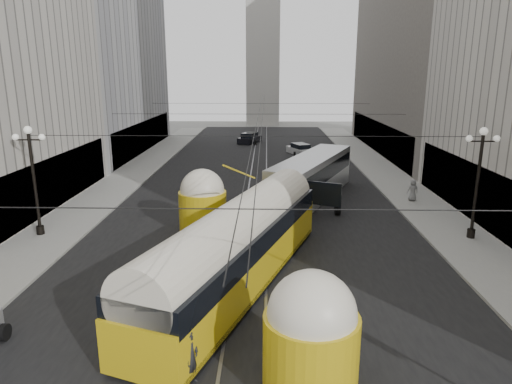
{
  "coord_description": "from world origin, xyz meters",
  "views": [
    {
      "loc": [
        0.73,
        -7.17,
        9.37
      ],
      "look_at": [
        0.23,
        14.67,
        3.67
      ],
      "focal_mm": 32.0,
      "sensor_mm": 36.0,
      "label": 1
    }
  ],
  "objects_px": {
    "streetcar": "(238,245)",
    "pedestrian_crossing_a": "(190,358)",
    "city_bus": "(312,175)",
    "pedestrian_sidewalk_right": "(413,190)"
  },
  "relations": [
    {
      "from": "streetcar",
      "to": "pedestrian_sidewalk_right",
      "type": "xyz_separation_m",
      "value": [
        12.13,
        13.95,
        -0.98
      ]
    },
    {
      "from": "city_bus",
      "to": "pedestrian_sidewalk_right",
      "type": "height_order",
      "value": "city_bus"
    },
    {
      "from": "city_bus",
      "to": "pedestrian_crossing_a",
      "type": "xyz_separation_m",
      "value": [
        -5.81,
        -21.94,
        -0.86
      ]
    },
    {
      "from": "pedestrian_crossing_a",
      "to": "pedestrian_sidewalk_right",
      "type": "relative_size",
      "value": 1.16
    },
    {
      "from": "city_bus",
      "to": "pedestrian_sidewalk_right",
      "type": "relative_size",
      "value": 8.3
    },
    {
      "from": "city_bus",
      "to": "pedestrian_sidewalk_right",
      "type": "bearing_deg",
      "value": -8.39
    },
    {
      "from": "streetcar",
      "to": "pedestrian_sidewalk_right",
      "type": "bearing_deg",
      "value": 49.01
    },
    {
      "from": "streetcar",
      "to": "pedestrian_crossing_a",
      "type": "bearing_deg",
      "value": -98.74
    },
    {
      "from": "streetcar",
      "to": "pedestrian_sidewalk_right",
      "type": "height_order",
      "value": "streetcar"
    },
    {
      "from": "city_bus",
      "to": "pedestrian_crossing_a",
      "type": "height_order",
      "value": "city_bus"
    }
  ]
}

